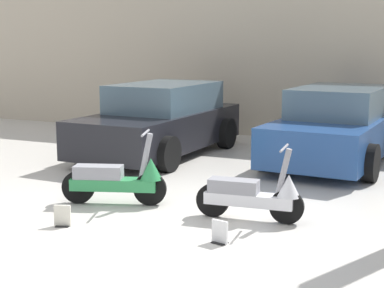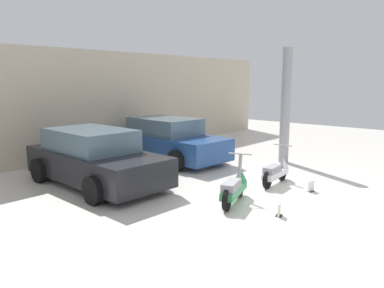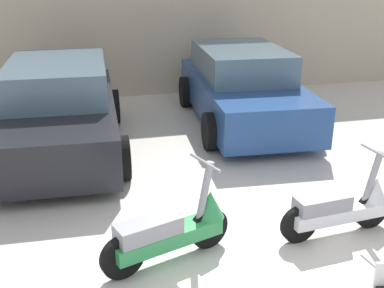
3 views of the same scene
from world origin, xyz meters
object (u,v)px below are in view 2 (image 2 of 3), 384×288
object	(u,v)px
scooter_front_left	(235,186)
support_column_side	(285,106)
car_rear_left	(95,158)
placard_near_right_scooter	(311,187)
placard_near_left_scooter	(279,210)
car_rear_center	(169,140)
scooter_front_right	(276,171)

from	to	relation	value
scooter_front_left	support_column_side	bearing A→B (deg)	-4.29
car_rear_left	scooter_front_left	bearing A→B (deg)	20.32
placard_near_right_scooter	placard_near_left_scooter	bearing A→B (deg)	-173.73
scooter_front_left	car_rear_left	xyz separation A→B (m)	(-1.12, 3.42, 0.30)
car_rear_left	placard_near_left_scooter	distance (m)	4.67
support_column_side	car_rear_left	bearing A→B (deg)	156.92
scooter_front_left	support_column_side	size ratio (longest dim) A/B	0.39
car_rear_center	placard_near_left_scooter	size ratio (longest dim) A/B	15.76
car_rear_center	support_column_side	bearing A→B (deg)	39.69
scooter_front_left	car_rear_center	bearing A→B (deg)	43.54
scooter_front_left	scooter_front_right	world-z (taller)	scooter_front_left
scooter_front_right	car_rear_left	xyz separation A→B (m)	(-3.02, 3.37, 0.32)
scooter_front_left	car_rear_center	xyz separation A→B (m)	(2.14, 4.08, 0.30)
scooter_front_right	placard_near_left_scooter	size ratio (longest dim) A/B	5.20
car_rear_left	placard_near_left_scooter	xyz separation A→B (m)	(1.01, -4.53, -0.54)
car_rear_center	placard_near_right_scooter	xyz separation A→B (m)	(-0.31, -4.97, -0.54)
scooter_front_left	support_column_side	world-z (taller)	support_column_side
scooter_front_right	car_rear_center	xyz separation A→B (m)	(0.24, 4.03, 0.32)
placard_near_left_scooter	placard_near_right_scooter	world-z (taller)	same
car_rear_left	placard_near_right_scooter	bearing A→B (deg)	36.51
car_rear_left	support_column_side	size ratio (longest dim) A/B	1.16
scooter_front_right	car_rear_center	world-z (taller)	car_rear_center
scooter_front_left	support_column_side	xyz separation A→B (m)	(4.30, 1.11, 1.42)
car_rear_center	support_column_side	world-z (taller)	support_column_side
scooter_front_left	placard_near_left_scooter	world-z (taller)	scooter_front_left
placard_near_right_scooter	scooter_front_right	bearing A→B (deg)	85.66
car_rear_left	placard_near_right_scooter	size ratio (longest dim) A/B	15.82
scooter_front_right	support_column_side	bearing A→B (deg)	18.22
car_rear_left	scooter_front_right	bearing A→B (deg)	44.05
scooter_front_left	placard_near_left_scooter	bearing A→B (deg)	-114.35
car_rear_center	placard_near_left_scooter	bearing A→B (deg)	-19.78
car_rear_center	car_rear_left	bearing A→B (deg)	-74.93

